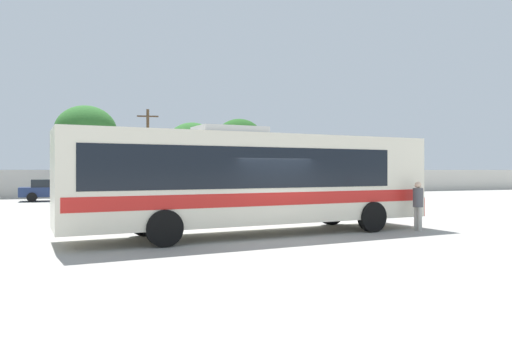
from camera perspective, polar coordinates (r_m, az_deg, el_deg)
The scene contains 9 objects.
ground_plane at distance 24.71m, azimuth -7.00°, elevation -4.90°, with size 300.00×300.00×0.00m, color #A3A099.
perimeter_wall at distance 40.13m, azimuth -12.26°, elevation -1.46°, with size 80.00×0.30×2.15m, color beige.
coach_bus_cream_red at distance 15.74m, azimuth -0.48°, elevation -0.85°, with size 12.68×3.73×3.53m.
attendant_by_bus_door at distance 17.64m, azimuth 18.81°, elevation -3.71°, with size 0.38×0.38×1.73m.
parked_car_second_dark_blue at distance 35.86m, azimuth -23.08°, elevation -2.10°, with size 4.47×2.12×1.49m.
utility_pole_near at distance 41.77m, azimuth -12.82°, elevation 2.40°, with size 1.79×0.47×7.33m.
roadside_tree_midleft at distance 46.23m, azimuth -19.68°, elevation 4.44°, with size 5.48×5.48×8.01m.
roadside_tree_midright at distance 47.51m, azimuth -7.63°, elevation 3.10°, with size 5.08×5.08×6.83m.
roadside_tree_right at distance 47.78m, azimuth -2.02°, elevation 3.77°, with size 4.73×4.73×7.26m.
Camera 1 is at (-5.74, -13.94, 2.13)m, focal length 33.45 mm.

